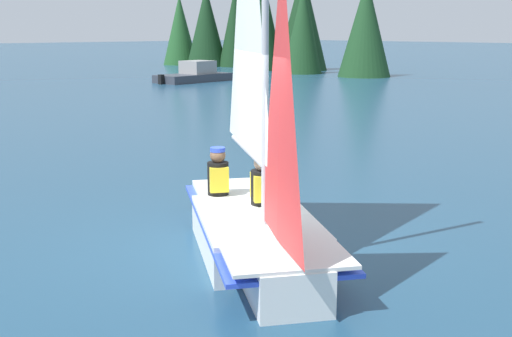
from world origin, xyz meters
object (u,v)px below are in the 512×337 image
object	(u,v)px
motorboat_distant	(195,74)
sailboat_main	(255,194)
sailor_crew	(218,185)
sailor_helm	(262,194)

from	to	relation	value
motorboat_distant	sailboat_main	bearing A→B (deg)	-131.11
sailor_crew	sailor_helm	bearing A→B (deg)	38.11
sailboat_main	sailor_helm	size ratio (longest dim) A/B	4.57
sailor_helm	motorboat_distant	size ratio (longest dim) A/B	0.25
sailor_crew	motorboat_distant	world-z (taller)	sailor_crew
sailor_crew	motorboat_distant	distance (m)	26.57
sailboat_main	sailor_helm	distance (m)	0.50
sailboat_main	motorboat_distant	size ratio (longest dim) A/B	1.15
sailboat_main	sailor_crew	xyz separation A→B (m)	(-1.09, 0.31, -0.12)
sailor_crew	motorboat_distant	xyz separation A→B (m)	(-21.09, 16.15, -0.24)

